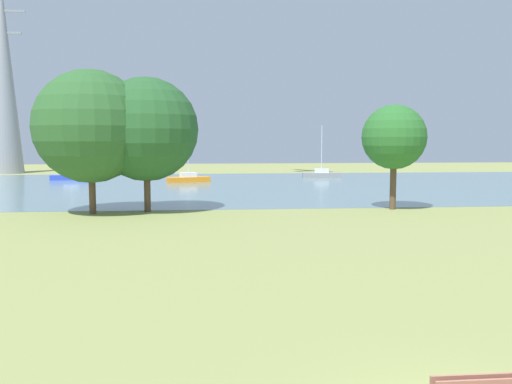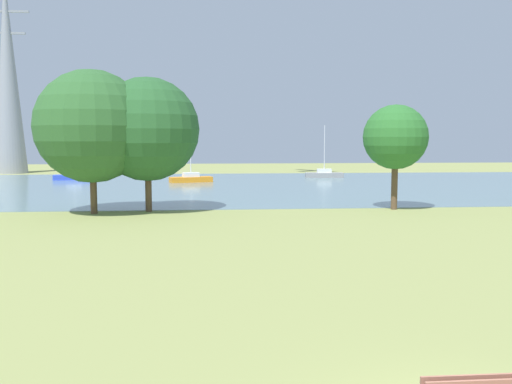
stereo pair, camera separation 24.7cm
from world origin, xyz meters
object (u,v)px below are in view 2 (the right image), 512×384
Objects in this scene: sailboat_gray at (324,174)px; tree_mid_shore at (396,137)px; tree_west_near at (147,129)px; electricity_pylon at (8,73)px; sailboat_blue at (74,176)px; sailboat_orange at (191,178)px; tree_east_near at (92,126)px.

sailboat_gray is 0.90× the size of tree_mid_shore.
tree_west_near is 51.33m from electricity_pylon.
sailboat_gray is 0.73× the size of tree_west_near.
electricity_pylon is at bearing 118.51° from tree_west_near.
tree_mid_shore is (29.18, -30.64, 4.62)m from sailboat_blue.
electricity_pylon reaches higher than sailboat_orange.
sailboat_blue is 1.08× the size of sailboat_orange.
electricity_pylon is at bearing 143.89° from sailboat_orange.
sailboat_gray is 39.69m from tree_east_near.
sailboat_gray is 0.70× the size of tree_east_near.
sailboat_gray is 0.23× the size of electricity_pylon.
tree_west_near is at bearing -94.73° from sailboat_orange.
electricity_pylon is (-12.08, 14.15, 13.80)m from sailboat_blue.
sailboat_blue is 33.03m from tree_west_near.
electricity_pylon is (-41.26, 44.79, 9.19)m from tree_mid_shore.
tree_east_near is 1.29× the size of tree_mid_shore.
tree_east_near is at bearing -102.14° from sailboat_orange.
electricity_pylon reaches higher than sailboat_blue.
tree_west_near is 17.12m from tree_mid_shore.
tree_west_near is (-18.85, -31.59, 5.14)m from sailboat_gray.
tree_west_near is at bearing -68.28° from sailboat_blue.
sailboat_blue is at bearing -177.62° from sailboat_gray.
electricity_pylon is at bearing 114.52° from tree_east_near.
tree_mid_shore is (17.11, -0.33, -0.53)m from tree_west_near.
tree_west_near is at bearing 178.89° from tree_mid_shore.
tree_west_near reaches higher than tree_mid_shore.
sailboat_orange is 25.92m from tree_west_near.
tree_west_near is 0.32× the size of electricity_pylon.
sailboat_gray is 17.89m from sailboat_orange.
tree_east_near is (-5.61, -26.08, 5.32)m from sailboat_orange.
electricity_pylon is (-24.15, 44.46, 8.65)m from tree_west_near.
sailboat_orange is at bearing 120.35° from tree_mid_shore.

